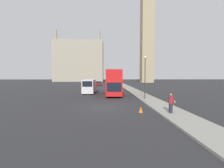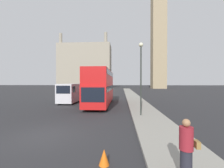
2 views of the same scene
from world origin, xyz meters
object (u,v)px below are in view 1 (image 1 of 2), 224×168
object	(u,v)px
white_van	(89,86)
parked_sedan	(99,84)
pedestrian	(171,103)
red_double_decker_bus	(113,81)
clock_tower	(147,17)
street_lamp	(145,71)

from	to	relation	value
white_van	parked_sedan	distance (m)	25.30
white_van	pedestrian	distance (m)	18.84
red_double_decker_bus	pedestrian	world-z (taller)	red_double_decker_bus
clock_tower	pedestrian	bearing A→B (deg)	-102.93
street_lamp	white_van	bearing A→B (deg)	136.48
white_van	pedestrian	world-z (taller)	white_van
clock_tower	white_van	world-z (taller)	clock_tower
clock_tower	parked_sedan	distance (m)	49.29
red_double_decker_bus	pedestrian	xyz separation A→B (m)	(4.47, -14.63, -1.44)
white_van	parked_sedan	world-z (taller)	white_van
clock_tower	street_lamp	world-z (taller)	clock_tower
red_double_decker_bus	street_lamp	xyz separation A→B (m)	(4.25, -6.46, 1.63)
clock_tower	red_double_decker_bus	size ratio (longest dim) A/B	6.39
red_double_decker_bus	parked_sedan	xyz separation A→B (m)	(-4.25, 27.18, -1.75)
clock_tower	red_double_decker_bus	xyz separation A→B (m)	(-20.07, -53.33, -32.22)
street_lamp	red_double_decker_bus	bearing A→B (deg)	123.32
clock_tower	pedestrian	xyz separation A→B (m)	(-15.60, -67.96, -33.66)
pedestrian	clock_tower	bearing A→B (deg)	77.07
pedestrian	street_lamp	world-z (taller)	street_lamp
red_double_decker_bus	white_van	size ratio (longest dim) A/B	1.83
red_double_decker_bus	white_van	xyz separation A→B (m)	(-4.55, 1.90, -1.01)
street_lamp	clock_tower	bearing A→B (deg)	75.18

